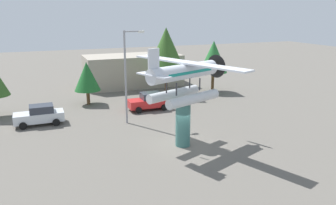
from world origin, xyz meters
TOP-DOWN VIEW (x-y plane):
  - ground_plane at (0.00, 0.00)m, footprint 140.00×140.00m
  - display_pedestal at (0.00, 0.00)m, footprint 1.10×1.10m
  - floatplane_monument at (0.12, 0.05)m, footprint 7.19×10.07m
  - car_near_silver at (-9.79, 9.12)m, footprint 4.20×2.02m
  - car_mid_red at (0.76, 10.08)m, footprint 4.20×2.02m
  - streetlight_primary at (-2.32, 6.71)m, footprint 1.84×0.28m
  - storefront_building at (2.48, 22.00)m, footprint 12.60×5.75m
  - tree_east at (-4.71, 14.45)m, footprint 2.76×2.76m
  - tree_center_back at (4.55, 15.05)m, footprint 4.90×4.90m
  - tree_far_east at (10.59, 14.67)m, footprint 3.44×3.44m

SIDE VIEW (x-z plane):
  - ground_plane at x=0.00m, z-range 0.00..0.00m
  - car_near_silver at x=-9.79m, z-range 0.00..1.76m
  - car_mid_red at x=0.76m, z-range 0.00..1.76m
  - display_pedestal at x=0.00m, z-range 0.00..3.45m
  - storefront_building at x=2.48m, z-range 0.00..4.11m
  - tree_east at x=-4.71m, z-range 0.75..5.35m
  - tree_far_east at x=10.59m, z-range 1.22..7.53m
  - streetlight_primary at x=-2.32m, z-range 0.64..8.84m
  - floatplane_monument at x=0.12m, z-range 3.12..7.12m
  - tree_center_back at x=4.55m, z-range 1.26..9.26m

